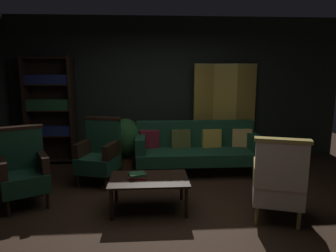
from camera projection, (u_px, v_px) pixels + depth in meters
ground_plane at (172, 209)px, 3.97m from camera, size 10.00×10.00×0.00m
back_wall at (163, 89)px, 6.12m from camera, size 7.20×0.10×2.80m
folding_screen at (225, 110)px, 6.07m from camera, size 1.28×0.23×1.90m
bookshelf at (50, 108)px, 5.79m from camera, size 0.90×0.32×2.05m
velvet_couch at (197, 147)px, 5.35m from camera, size 2.12×0.78×0.88m
coffee_table at (149, 182)px, 3.90m from camera, size 1.00×0.64×0.42m
armchair_gilt_accent at (278, 181)px, 3.59m from camera, size 0.73×0.73×1.04m
armchair_wing_left at (100, 153)px, 4.81m from camera, size 0.72×0.72×1.04m
armchair_wing_right at (23, 169)px, 4.03m from camera, size 0.78×0.78×1.04m
potted_plant at (125, 140)px, 5.48m from camera, size 0.63×0.63×0.93m
book_red_leather at (137, 177)px, 3.90m from camera, size 0.23×0.20×0.02m
book_green_cloth at (137, 175)px, 3.90m from camera, size 0.24×0.21×0.04m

